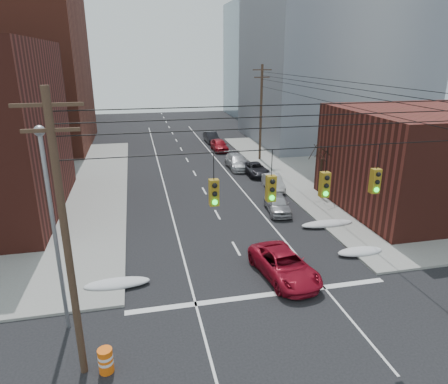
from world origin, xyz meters
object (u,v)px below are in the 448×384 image
lot_car_a (17,218)px  parked_car_e (219,145)px  lot_car_b (42,173)px  parked_car_c (256,169)px  parked_car_b (273,182)px  lot_car_d (2,195)px  parked_car_f (211,137)px  parked_car_d (237,162)px  red_pickup (284,265)px  parked_car_a (277,204)px  construction_barrel (106,360)px

lot_car_a → parked_car_e: bearing=-41.6°
lot_car_b → parked_car_c: bearing=-91.4°
parked_car_c → lot_car_b: bearing=170.0°
parked_car_b → lot_car_d: 23.46m
parked_car_c → parked_car_f: (-1.38, 17.50, 0.12)m
parked_car_d → lot_car_b: bearing=-179.7°
red_pickup → lot_car_d: size_ratio=1.22×
lot_car_a → parked_car_b: bearing=-77.1°
parked_car_d → lot_car_d: bearing=-162.3°
parked_car_e → lot_car_b: 21.99m
parked_car_a → parked_car_b: (1.60, 5.57, -0.04)m
parked_car_c → lot_car_a: size_ratio=1.05×
parked_car_b → parked_car_e: (-1.60, 16.82, 0.10)m
lot_car_d → parked_car_d: bearing=-62.5°
parked_car_a → lot_car_d: (-21.84, 6.40, 0.19)m
parked_car_c → lot_car_a: bearing=-157.8°
lot_car_d → construction_barrel: lot_car_d is taller
parked_car_d → lot_car_a: lot_car_a is taller
parked_car_e → lot_car_a: (-19.37, -21.41, 0.09)m
parked_car_b → lot_car_b: bearing=165.6°
parked_car_e → lot_car_d: 27.07m
parked_car_c → lot_car_b: size_ratio=0.96×
parked_car_e → parked_car_f: parked_car_e is taller
parked_car_d → lot_car_d: (-21.99, -7.04, 0.14)m
red_pickup → parked_car_b: bearing=65.5°
red_pickup → parked_car_d: 23.19m
parked_car_c → parked_car_e: parked_car_e is taller
lot_car_b → parked_car_e: bearing=-59.6°
parked_car_b → parked_car_e: size_ratio=0.90×
parked_car_a → parked_car_f: parked_car_f is taller
parked_car_d → construction_barrel: bearing=-114.1°
parked_car_d → red_pickup: bearing=-97.9°
parked_car_c → lot_car_d: size_ratio=1.04×
parked_car_b → parked_car_d: parked_car_d is taller
red_pickup → parked_car_d: (3.19, 22.97, 0.01)m
red_pickup → parked_car_a: red_pickup is taller
lot_car_a → lot_car_b: bearing=3.7°
construction_barrel → lot_car_b: bearing=105.2°
parked_car_f → lot_car_d: size_ratio=1.04×
parked_car_a → lot_car_a: bearing=-175.5°
lot_car_a → lot_car_b: lot_car_a is taller
lot_car_d → parked_car_c: bearing=-70.2°
parked_car_b → parked_car_c: size_ratio=0.89×
red_pickup → parked_car_b: 15.80m
parked_car_b → parked_car_d: (-1.45, 7.87, 0.08)m
red_pickup → parked_car_d: bearing=74.7°
red_pickup → parked_car_f: bearing=78.0°
parked_car_e → construction_barrel: parked_car_e is taller
parked_car_c → parked_car_e: size_ratio=1.01×
parked_car_d → construction_barrel: parked_car_d is taller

